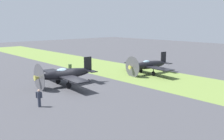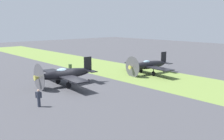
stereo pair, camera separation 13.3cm
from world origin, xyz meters
name	(u,v)px [view 1 (the left image)]	position (x,y,z in m)	size (l,w,h in m)	color
ground_plane	(72,88)	(0.00, 0.00, 0.00)	(160.00, 160.00, 0.00)	#424247
grass_verge	(140,74)	(0.00, -12.58, 0.00)	(120.00, 11.00, 0.01)	olive
airplane_lead	(65,74)	(1.57, 0.00, 1.52)	(10.21, 8.08, 3.63)	black
airplane_wingman	(149,65)	(-0.73, -13.75, 1.45)	(9.78, 7.76, 3.46)	black
ground_crew_chief	(39,98)	(-4.03, 6.37, 0.91)	(0.46, 0.49, 1.73)	#2D3342
fuel_drum	(70,67)	(11.06, -6.77, 0.45)	(0.60, 0.60, 0.90)	#476633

